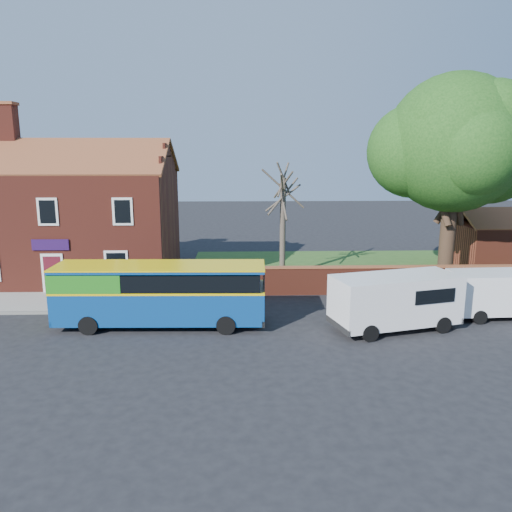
{
  "coord_description": "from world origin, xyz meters",
  "views": [
    {
      "loc": [
        3.4,
        -19.53,
        7.78
      ],
      "look_at": [
        4.13,
        5.0,
        2.62
      ],
      "focal_mm": 35.0,
      "sensor_mm": 36.0,
      "label": 1
    }
  ],
  "objects_px": {
    "bus": "(154,291)",
    "large_tree": "(454,148)",
    "van_near": "(396,299)",
    "van_far": "(504,292)"
  },
  "relations": [
    {
      "from": "bus",
      "to": "van_near",
      "type": "xyz_separation_m",
      "value": [
        10.73,
        -0.73,
        -0.25
      ]
    },
    {
      "from": "van_near",
      "to": "van_far",
      "type": "height_order",
      "value": "van_near"
    },
    {
      "from": "bus",
      "to": "large_tree",
      "type": "xyz_separation_m",
      "value": [
        16.3,
        7.46,
        6.36
      ]
    },
    {
      "from": "van_near",
      "to": "van_far",
      "type": "bearing_deg",
      "value": 0.17
    },
    {
      "from": "van_near",
      "to": "large_tree",
      "type": "xyz_separation_m",
      "value": [
        5.57,
        8.18,
        6.6
      ]
    },
    {
      "from": "bus",
      "to": "van_near",
      "type": "height_order",
      "value": "bus"
    },
    {
      "from": "van_far",
      "to": "van_near",
      "type": "bearing_deg",
      "value": -167.34
    },
    {
      "from": "bus",
      "to": "van_far",
      "type": "bearing_deg",
      "value": 4.14
    },
    {
      "from": "bus",
      "to": "van_near",
      "type": "distance_m",
      "value": 10.76
    },
    {
      "from": "bus",
      "to": "large_tree",
      "type": "relative_size",
      "value": 0.77
    }
  ]
}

